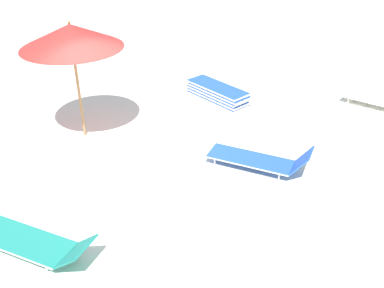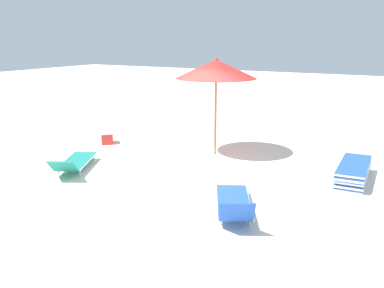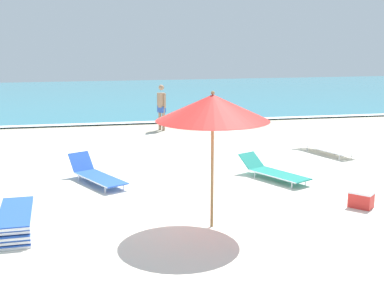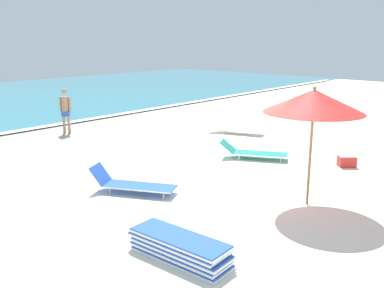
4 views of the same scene
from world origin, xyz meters
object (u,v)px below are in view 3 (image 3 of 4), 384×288
(beachgoer_wading_adult, at_px, (161,105))
(cooler_box, at_px, (361,199))
(sun_lounger_under_umbrella, at_px, (96,175))
(sun_lounger_near_water_left, at_px, (324,147))
(beach_umbrella, at_px, (213,108))
(lounger_stack, at_px, (16,221))
(sun_lounger_beside_umbrella, at_px, (273,171))

(beachgoer_wading_adult, distance_m, cooler_box, 10.51)
(sun_lounger_under_umbrella, xyz_separation_m, sun_lounger_near_water_left, (7.09, 2.04, -0.01))
(sun_lounger_under_umbrella, xyz_separation_m, beachgoer_wading_adult, (2.66, 6.99, 0.78))
(beachgoer_wading_adult, xyz_separation_m, cooler_box, (2.94, -10.05, -0.81))
(beach_umbrella, distance_m, cooler_box, 4.10)
(sun_lounger_near_water_left, bearing_deg, beachgoer_wading_adult, 112.27)
(sun_lounger_near_water_left, bearing_deg, cooler_box, -125.78)
(lounger_stack, xyz_separation_m, sun_lounger_near_water_left, (8.67, 5.12, 0.00))
(sun_lounger_near_water_left, xyz_separation_m, cooler_box, (-1.49, -5.10, -0.02))
(sun_lounger_near_water_left, bearing_deg, beach_umbrella, -150.96)
(sun_lounger_beside_umbrella, distance_m, sun_lounger_near_water_left, 3.66)
(sun_lounger_near_water_left, height_order, beachgoer_wading_adult, beachgoer_wading_adult)
(sun_lounger_under_umbrella, distance_m, sun_lounger_near_water_left, 7.38)
(beachgoer_wading_adult, bearing_deg, sun_lounger_beside_umbrella, -22.46)
(beachgoer_wading_adult, height_order, cooler_box, beachgoer_wading_adult)
(lounger_stack, height_order, cooler_box, lounger_stack)
(beach_umbrella, height_order, lounger_stack, beach_umbrella)
(sun_lounger_near_water_left, distance_m, cooler_box, 5.31)
(lounger_stack, relative_size, sun_lounger_under_umbrella, 0.91)
(beach_umbrella, height_order, sun_lounger_near_water_left, beach_umbrella)
(lounger_stack, bearing_deg, sun_lounger_near_water_left, 27.65)
(lounger_stack, relative_size, beachgoer_wading_adult, 1.10)
(sun_lounger_under_umbrella, bearing_deg, sun_lounger_beside_umbrella, -33.92)
(sun_lounger_near_water_left, xyz_separation_m, beachgoer_wading_adult, (-4.43, 4.96, 0.79))
(beach_umbrella, bearing_deg, beachgoer_wading_adult, 87.25)
(lounger_stack, bearing_deg, beachgoer_wading_adult, 64.25)
(beach_umbrella, bearing_deg, sun_lounger_beside_umbrella, 52.22)
(beach_umbrella, distance_m, sun_lounger_near_water_left, 7.76)
(cooler_box, bearing_deg, beachgoer_wading_adult, -26.37)
(sun_lounger_beside_umbrella, height_order, beachgoer_wading_adult, beachgoer_wading_adult)
(sun_lounger_beside_umbrella, bearing_deg, beach_umbrella, -155.15)
(sun_lounger_beside_umbrella, bearing_deg, sun_lounger_under_umbrella, 145.81)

